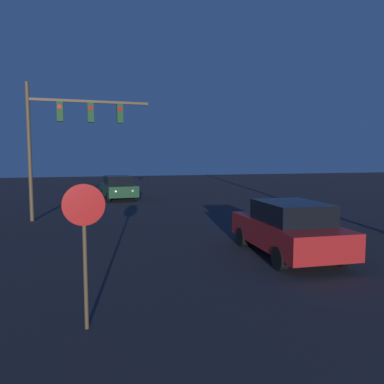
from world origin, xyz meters
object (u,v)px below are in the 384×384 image
Objects in this scene: car_near at (288,228)px; traffic_signal_mast at (66,127)px; stop_sign at (84,229)px; car_far at (118,187)px.

traffic_signal_mast is at bearing 129.93° from car_near.
car_near is 0.73× the size of traffic_signal_mast.
car_near is at bearing -53.92° from traffic_signal_mast.
traffic_signal_mast is 12.33m from stop_sign.
car_far is 9.24m from traffic_signal_mast.
car_far is at bearing 82.59° from stop_sign.
traffic_signal_mast reaches higher than stop_sign.
stop_sign is (-2.60, -19.99, 0.91)m from car_far.
car_near is 17.08m from car_far.
car_far is (-3.27, 16.76, 0.00)m from car_near.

